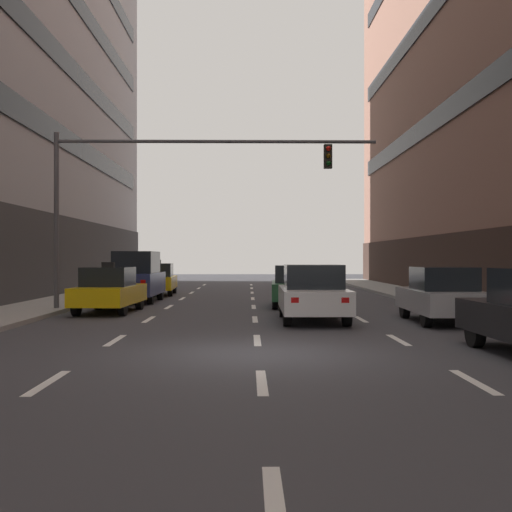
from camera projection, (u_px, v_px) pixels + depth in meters
ground_plane at (259, 353)px, 12.88m from camera, size 120.00×120.00×0.00m
lane_stripe_l1_s3 at (48, 382)px, 9.84m from camera, size 0.16×2.00×0.01m
lane_stripe_l1_s4 at (115, 340)px, 14.84m from camera, size 0.16×2.00×0.01m
lane_stripe_l1_s5 at (149, 319)px, 19.84m from camera, size 0.16×2.00×0.01m
lane_stripe_l1_s6 at (169, 307)px, 24.84m from camera, size 0.16×2.00×0.01m
lane_stripe_l1_s7 at (182, 299)px, 29.84m from camera, size 0.16×2.00×0.01m
lane_stripe_l1_s8 at (192, 293)px, 34.84m from camera, size 0.16×2.00×0.01m
lane_stripe_l1_s9 at (199, 288)px, 39.84m from camera, size 0.16×2.00×0.01m
lane_stripe_l1_s10 at (204, 285)px, 44.84m from camera, size 0.16×2.00×0.01m
lane_stripe_l2_s2 at (275, 510)px, 4.88m from camera, size 0.16×2.00×0.01m
lane_stripe_l2_s3 at (262, 382)px, 9.88m from camera, size 0.16×2.00×0.01m
lane_stripe_l2_s4 at (257, 340)px, 14.88m from camera, size 0.16×2.00×0.01m
lane_stripe_l2_s5 at (255, 319)px, 19.88m from camera, size 0.16×2.00×0.01m
lane_stripe_l2_s6 at (254, 307)px, 24.88m from camera, size 0.16×2.00×0.01m
lane_stripe_l2_s7 at (253, 298)px, 29.88m from camera, size 0.16×2.00×0.01m
lane_stripe_l2_s8 at (252, 293)px, 34.88m from camera, size 0.16×2.00×0.01m
lane_stripe_l2_s9 at (252, 288)px, 39.88m from camera, size 0.16×2.00×0.01m
lane_stripe_l2_s10 at (251, 285)px, 44.88m from camera, size 0.16×2.00×0.01m
lane_stripe_l3_s3 at (474, 381)px, 9.92m from camera, size 0.16×2.00×0.01m
lane_stripe_l3_s4 at (398, 340)px, 14.92m from camera, size 0.16×2.00×0.01m
lane_stripe_l3_s5 at (361, 319)px, 19.92m from camera, size 0.16×2.00×0.01m
lane_stripe_l3_s6 at (338, 307)px, 24.92m from camera, size 0.16×2.00×0.01m
lane_stripe_l3_s7 at (323, 298)px, 29.92m from camera, size 0.16×2.00×0.01m
lane_stripe_l3_s8 at (312, 293)px, 34.92m from camera, size 0.16×2.00×0.01m
lane_stripe_l3_s9 at (304, 288)px, 39.92m from camera, size 0.16×2.00×0.01m
lane_stripe_l3_s10 at (298, 285)px, 44.91m from camera, size 0.16×2.00×0.01m
car_driving_0 at (295, 286)px, 24.99m from camera, size 1.98×4.37×1.61m
car_driving_1 at (137, 277)px, 27.57m from camera, size 1.91×4.50×2.17m
taxi_driving_2 at (157, 279)px, 32.76m from camera, size 1.97×4.37×1.79m
car_driving_3 at (313, 293)px, 19.19m from camera, size 1.95×4.56×1.70m
taxi_driving_4 at (109, 290)px, 22.28m from camera, size 1.94×4.29×1.75m
car_parked_2 at (442, 295)px, 18.91m from camera, size 1.91×4.40×1.64m
traffic_signal_0 at (161, 180)px, 22.64m from camera, size 11.33×0.35×6.17m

